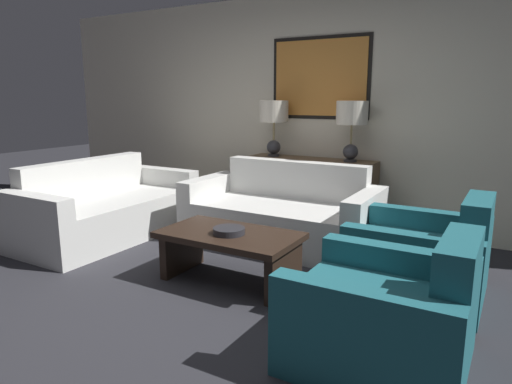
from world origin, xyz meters
TOP-DOWN VIEW (x-y plane):
  - ground_plane at (0.00, 0.00)m, footprint 20.00×20.00m
  - back_wall at (0.00, 2.54)m, footprint 7.88×0.12m
  - console_table at (0.00, 2.26)m, footprint 1.49×0.40m
  - table_lamp_left at (-0.47, 2.26)m, footprint 0.34×0.34m
  - table_lamp_right at (0.47, 2.26)m, footprint 0.34×0.34m
  - couch_by_back_wall at (0.00, 1.57)m, footprint 1.95×0.92m
  - couch_by_side at (-1.75, 0.84)m, footprint 0.92×1.95m
  - coffee_table at (0.09, 0.45)m, footprint 1.12×0.63m
  - decorative_bowl at (0.11, 0.41)m, footprint 0.26×0.26m
  - armchair_near_back_wall at (1.49, 0.98)m, footprint 0.95×0.88m
  - armchair_near_camera at (1.49, -0.09)m, footprint 0.95×0.88m

SIDE VIEW (x-z plane):
  - ground_plane at x=0.00m, z-range 0.00..0.00m
  - armchair_near_back_wall at x=1.49m, z-range -0.12..0.68m
  - armchair_near_camera at x=1.49m, z-range -0.12..0.68m
  - couch_by_back_wall at x=0.00m, z-range -0.13..0.69m
  - couch_by_side at x=-1.75m, z-range -0.13..0.69m
  - coffee_table at x=0.09m, z-range 0.10..0.52m
  - console_table at x=0.00m, z-range 0.00..0.80m
  - decorative_bowl at x=0.11m, z-range 0.42..0.47m
  - table_lamp_left at x=-0.47m, z-range 0.94..1.59m
  - table_lamp_right at x=0.47m, z-range 0.94..1.59m
  - back_wall at x=0.00m, z-range 0.01..2.66m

